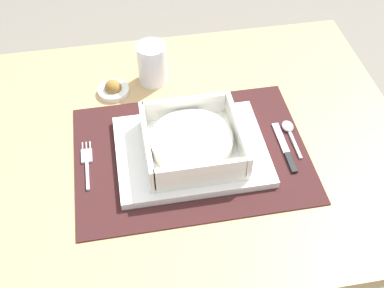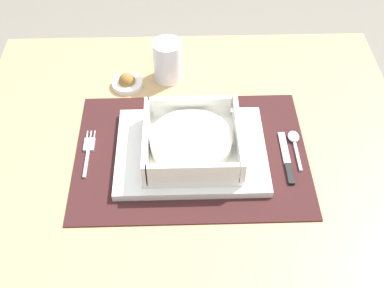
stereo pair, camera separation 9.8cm
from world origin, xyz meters
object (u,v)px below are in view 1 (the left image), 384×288
porridge_bowl (193,142)px  condiment_saucer (113,89)px  butter_knife (286,150)px  dining_table (188,174)px  fork (87,161)px  spoon (289,130)px  drinking_glass (152,66)px

porridge_bowl → condiment_saucer: porridge_bowl is taller
butter_knife → dining_table: bearing=164.0°
fork → spoon: size_ratio=1.19×
dining_table → condiment_saucer: 0.26m
butter_knife → condiment_saucer: bearing=147.4°
spoon → drinking_glass: size_ratio=1.08×
fork → drinking_glass: drinking_glass is taller
drinking_glass → condiment_saucer: 0.10m
porridge_bowl → spoon: bearing=8.0°
porridge_bowl → drinking_glass: size_ratio=1.95×
fork → spoon: bearing=1.2°
dining_table → condiment_saucer: condiment_saucer is taller
spoon → dining_table: bearing=179.2°
condiment_saucer → dining_table: bearing=-51.1°
spoon → condiment_saucer: 0.41m
drinking_glass → condiment_saucer: (-0.10, -0.03, -0.03)m
dining_table → butter_knife: butter_knife is taller
dining_table → porridge_bowl: 0.16m
butter_knife → condiment_saucer: condiment_saucer is taller
porridge_bowl → drinking_glass: 0.26m
butter_knife → condiment_saucer: 0.41m
porridge_bowl → spoon: 0.22m
fork → butter_knife: 0.40m
porridge_bowl → condiment_saucer: bearing=123.2°
porridge_bowl → fork: 0.22m
dining_table → fork: (-0.21, -0.03, 0.12)m
fork → spoon: 0.43m
butter_knife → drinking_glass: bearing=134.7°
condiment_saucer → porridge_bowl: bearing=-56.8°
fork → butter_knife: bearing=-6.3°
dining_table → drinking_glass: (-0.05, 0.21, 0.16)m
porridge_bowl → spoon: size_ratio=1.80×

